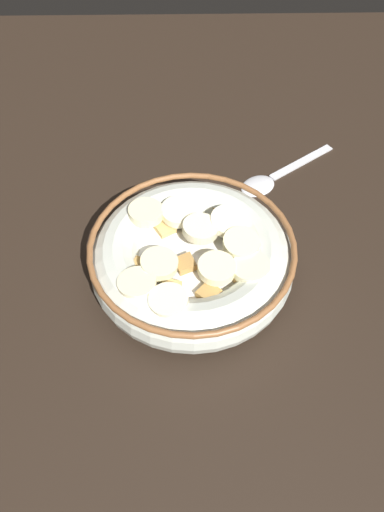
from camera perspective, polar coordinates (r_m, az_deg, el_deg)
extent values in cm
cube|color=black|center=(51.21, 0.00, -2.76)|extent=(108.67, 108.67, 2.00)
cylinder|color=beige|center=(50.15, 0.00, -1.90)|extent=(10.90, 10.90, 0.60)
torus|color=beige|center=(48.43, 0.00, -0.40)|extent=(19.82, 19.82, 4.91)
torus|color=brown|center=(46.74, 0.00, 1.22)|extent=(19.83, 19.83, 0.60)
cylinder|color=white|center=(47.91, 0.00, 0.08)|extent=(16.87, 16.87, 0.40)
cube|color=tan|center=(50.99, -3.54, 5.19)|extent=(2.01, 1.93, 1.00)
cube|color=#B78947|center=(43.28, 1.14, -7.07)|extent=(2.41, 2.45, 1.03)
cube|color=#AD7F42|center=(43.83, -4.14, -5.99)|extent=(1.91, 1.90, 0.80)
cube|color=tan|center=(45.24, -7.07, -3.66)|extent=(2.12, 2.07, 0.93)
cube|color=tan|center=(45.84, 5.90, -2.54)|extent=(2.42, 2.44, 0.95)
cube|color=#B78947|center=(44.58, 1.93, -4.33)|extent=(2.49, 2.49, 0.91)
cube|color=tan|center=(51.54, 2.38, 6.06)|extent=(2.39, 2.39, 0.79)
cube|color=#B78947|center=(49.39, 5.51, 2.96)|extent=(2.35, 2.32, 0.94)
cube|color=#B78947|center=(46.61, -5.99, -1.33)|extent=(2.37, 2.36, 0.82)
cube|color=#AD7F42|center=(46.42, -0.79, -0.89)|extent=(2.27, 2.31, 0.94)
cube|color=tan|center=(44.84, -2.47, -3.82)|extent=(2.16, 2.13, 0.90)
cube|color=tan|center=(44.45, 6.70, -4.73)|extent=(1.92, 1.91, 0.80)
cube|color=tan|center=(49.95, -6.97, 3.77)|extent=(2.39, 2.37, 0.91)
cube|color=tan|center=(46.06, 2.13, -1.45)|extent=(2.40, 2.41, 0.85)
cube|color=tan|center=(49.49, -3.11, 3.20)|extent=(2.42, 2.40, 0.92)
cube|color=tan|center=(49.50, 0.74, 3.62)|extent=(1.96, 2.02, 0.95)
cube|color=tan|center=(48.25, -8.57, 1.17)|extent=(2.25, 2.19, 1.03)
cube|color=tan|center=(47.18, -8.18, -0.37)|extent=(1.79, 1.74, 0.91)
cube|color=tan|center=(45.75, 8.46, -2.76)|extent=(2.11, 2.11, 0.79)
cube|color=tan|center=(50.97, -5.75, 4.94)|extent=(2.31, 2.32, 0.82)
cylinder|color=beige|center=(45.16, 2.84, -1.39)|extent=(4.00, 4.02, 1.07)
cylinder|color=beige|center=(45.56, -3.80, -0.88)|extent=(4.67, 4.72, 1.32)
cylinder|color=beige|center=(46.89, 5.67, 1.53)|extent=(4.57, 4.55, 1.42)
cylinder|color=beige|center=(49.34, -5.32, 5.02)|extent=(4.09, 4.10, 1.19)
cylinder|color=#F9EFC6|center=(48.41, 4.18, 4.02)|extent=(5.02, 4.99, 1.46)
cylinder|color=#F9EFC6|center=(47.59, 0.98, 3.18)|extent=(4.88, 4.91, 1.22)
cylinder|color=#F4EABC|center=(49.38, -1.56, 5.11)|extent=(3.61, 3.60, 1.39)
cylinder|color=#F9EFC6|center=(43.06, -2.73, -5.21)|extent=(4.42, 4.43, 1.05)
cylinder|color=#F4EABC|center=(44.33, -6.34, -3.20)|extent=(5.01, 4.97, 1.28)
cylinder|color=#F4EABC|center=(45.52, 6.78, -1.36)|extent=(4.25, 4.28, 1.38)
ellipsoid|color=silver|center=(59.03, 7.60, 8.24)|extent=(5.11, 5.40, 0.80)
cube|color=silver|center=(63.17, 12.49, 10.56)|extent=(6.38, 8.55, 0.36)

